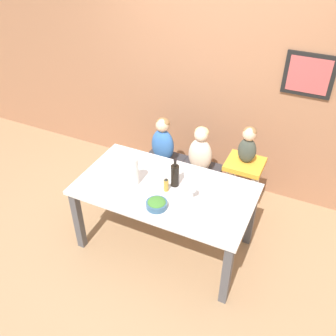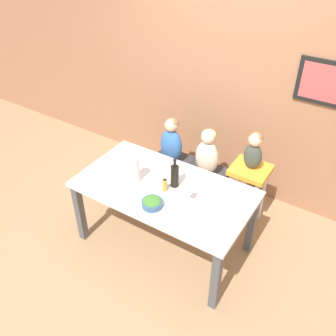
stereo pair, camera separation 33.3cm
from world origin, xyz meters
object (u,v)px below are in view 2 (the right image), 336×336
Objects in this scene: wine_bottle at (175,175)px; paper_towel_roll at (134,169)px; chair_far_left at (171,165)px; dinner_plate_back_left at (142,157)px; chair_far_center at (205,178)px; person_baby_right at (254,149)px; person_child_center at (207,152)px; wine_glass_near at (190,190)px; salad_bowl_large at (152,203)px; person_child_left at (171,140)px; chair_right_highchair at (249,180)px; dinner_plate_front_left at (109,180)px.

wine_bottle is 0.38m from paper_towel_roll.
dinner_plate_back_left is (-0.08, -0.43, 0.34)m from chair_far_left.
dinner_plate_back_left is at bearing 157.76° from wine_bottle.
dinner_plate_back_left reaches higher than chair_far_center.
person_child_center is at bearing -179.95° from person_baby_right.
salad_bowl_large is (-0.23, -0.23, -0.08)m from wine_glass_near.
chair_far_center is 0.88× the size of person_child_left.
chair_right_highchair is 3.91× the size of salad_bowl_large.
wine_glass_near reaches higher than dinner_plate_front_left.
person_child_center reaches higher than chair_far_left.
person_child_left reaches higher than dinner_plate_back_left.
chair_far_left is 0.94m from chair_right_highchair.
chair_right_highchair reaches higher than chair_far_left.
paper_towel_roll is 1.51× the size of salad_bowl_large.
person_child_left is (0.00, 0.00, 0.33)m from chair_far_left.
chair_right_highchair is at bearing 23.45° from dinner_plate_back_left.
dinner_plate_front_left is 0.48m from dinner_plate_back_left.
person_baby_right is at bearing 23.52° from dinner_plate_back_left.
chair_far_left is 0.90m from wine_bottle.
chair_far_left is 0.88× the size of person_child_center.
person_child_center is 0.98m from salad_bowl_large.
paper_towel_roll is at bearing -157.75° from wine_bottle.
chair_far_left is 0.55m from person_child_center.
person_baby_right is 1.40m from dinner_plate_front_left.
wine_bottle is at bearing 25.74° from dinner_plate_front_left.
dinner_plate_front_left is (-0.54, 0.07, -0.03)m from salad_bowl_large.
chair_right_highchair is 2.44× the size of wine_bottle.
salad_bowl_large is at bearing -47.66° from dinner_plate_back_left.
wine_bottle is 0.25m from wine_glass_near.
salad_bowl_large is (0.42, -0.98, 0.04)m from person_child_left.
person_baby_right reaches higher than chair_right_highchair.
wine_bottle is at bearing -22.24° from dinner_plate_back_left.
person_child_left is at bearing 130.98° from wine_glass_near.
chair_right_highchair is at bearing -0.05° from person_child_left.
paper_towel_roll reaches higher than person_child_center.
paper_towel_roll is (-0.83, -0.79, -0.07)m from person_baby_right.
chair_far_center is 0.91m from wine_glass_near.
person_baby_right is (0.00, 0.00, 0.37)m from chair_right_highchair.
person_baby_right is 1.42× the size of paper_towel_roll.
person_child_center is at bearing 65.94° from paper_towel_roll.
wine_glass_near reaches higher than dinner_plate_back_left.
person_baby_right reaches higher than wine_glass_near.
wine_glass_near is at bearing -48.98° from chair_far_left.
paper_towel_roll is 0.40m from salad_bowl_large.
chair_right_highchair is 3.38× the size of dinner_plate_front_left.
paper_towel_roll is at bearing -65.01° from dinner_plate_back_left.
chair_far_center is 2.18× the size of dinner_plate_back_left.
chair_far_center is at bearing -0.11° from person_child_left.
dinner_plate_back_left is at bearing -140.07° from chair_far_center.
wine_glass_near is 0.82× the size of dinner_plate_front_left.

